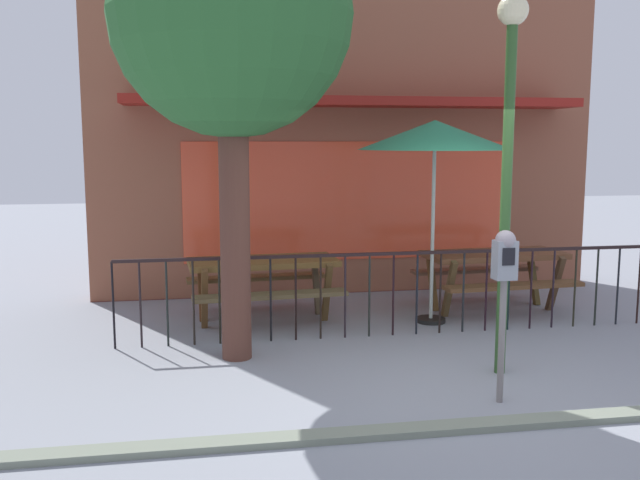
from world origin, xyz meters
name	(u,v)px	position (x,y,z in m)	size (l,w,h in m)	color
ground	(450,392)	(0.00, 0.00, 0.00)	(40.00, 40.00, 0.00)	gray
pub_storefront	(348,97)	(0.00, 4.41, 2.84)	(7.34, 1.30, 5.73)	#582725
patio_fence_front	(394,279)	(0.00, 1.86, 0.66)	(6.19, 0.04, 0.97)	black
picnic_table_left	(263,272)	(-1.40, 2.76, 0.61)	(1.89, 1.48, 0.79)	brown
picnic_table_right	(494,265)	(1.61, 2.79, 0.61)	(1.88, 1.46, 0.79)	brown
patio_umbrella	(435,136)	(0.62, 2.36, 2.26)	(1.84, 1.84, 2.45)	black
parking_meter_near	(504,271)	(0.34, -0.30, 1.14)	(0.18, 0.17, 1.48)	slate
street_tree	(231,19)	(-1.81, 1.33, 3.38)	(2.36, 2.36, 4.59)	#523026
street_lamp	(509,128)	(0.66, 0.42, 2.33)	(0.28, 0.28, 3.51)	#2C5224
curb_edge	(486,428)	(0.00, -0.80, 0.00)	(10.28, 0.20, 0.11)	gray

